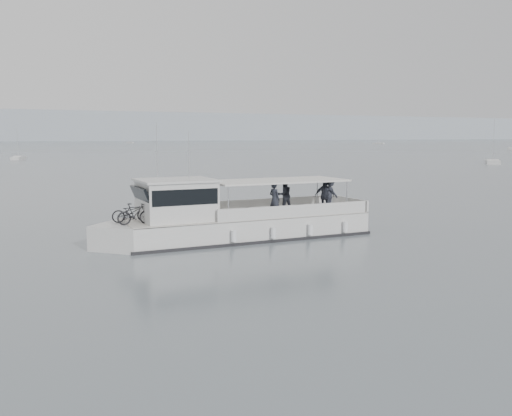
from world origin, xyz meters
name	(u,v)px	position (x,y,z in m)	size (l,w,h in m)	color
ground	(317,240)	(0.00, 0.00, 0.00)	(1400.00, 1400.00, 0.00)	#565F65
tour_boat	(225,220)	(-4.39, 2.14, 1.04)	(15.17, 4.18, 6.34)	silver
moored_fleet	(104,150)	(26.30, 175.11, 0.36)	(409.58, 326.52, 9.19)	silver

